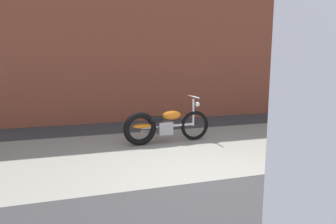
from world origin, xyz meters
TOP-DOWN VIEW (x-y plane):
  - ground_plane at (0.00, 0.00)m, footprint 80.00×80.00m
  - sidewalk_slab at (0.00, 1.75)m, footprint 36.00×3.50m
  - brick_building_wall at (0.00, 5.20)m, footprint 36.00×0.50m
  - motorcycle_orange at (-0.19, 2.33)m, footprint 2.01×0.58m

SIDE VIEW (x-z plane):
  - ground_plane at x=0.00m, z-range 0.00..0.00m
  - sidewalk_slab at x=0.00m, z-range 0.00..0.01m
  - motorcycle_orange at x=-0.19m, z-range -0.12..0.91m
  - brick_building_wall at x=0.00m, z-range 0.00..6.33m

